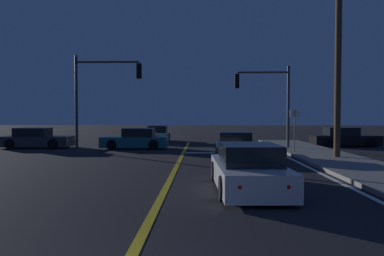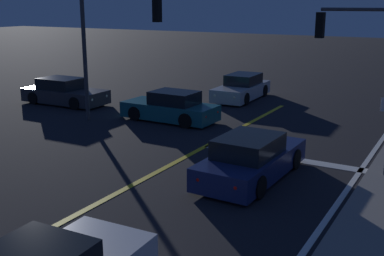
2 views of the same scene
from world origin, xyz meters
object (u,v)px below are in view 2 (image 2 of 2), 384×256
at_px(car_distant_tail_teal, 171,108).
at_px(traffic_signal_near_right, 377,51).
at_px(car_lead_oncoming_silver, 242,88).
at_px(car_parked_curb_navy, 251,159).
at_px(traffic_signal_far_left, 110,34).
at_px(car_following_oncoming_charcoal, 64,93).

height_order(car_distant_tail_teal, traffic_signal_near_right, traffic_signal_near_right).
height_order(car_lead_oncoming_silver, car_parked_curb_navy, same).
relative_size(car_distant_tail_teal, traffic_signal_far_left, 0.75).
xyz_separation_m(car_lead_oncoming_silver, traffic_signal_near_right, (7.83, -6.58, 2.94)).
xyz_separation_m(car_parked_curb_navy, traffic_signal_far_left, (-7.82, 3.22, 3.28)).
bearing_deg(car_parked_curb_navy, traffic_signal_far_left, 159.16).
height_order(car_parked_curb_navy, traffic_signal_far_left, traffic_signal_far_left).
distance_m(traffic_signal_near_right, traffic_signal_far_left, 10.45).
relative_size(car_following_oncoming_charcoal, car_lead_oncoming_silver, 1.00).
bearing_deg(car_following_oncoming_charcoal, car_parked_curb_navy, 65.77).
bearing_deg(traffic_signal_near_right, car_parked_curb_navy, 61.24).
bearing_deg(car_following_oncoming_charcoal, car_lead_oncoming_silver, 126.53).
height_order(car_parked_curb_navy, traffic_signal_near_right, traffic_signal_near_right).
relative_size(car_following_oncoming_charcoal, car_parked_curb_navy, 0.99).
distance_m(car_distant_tail_teal, car_lead_oncoming_silver, 6.25).
xyz_separation_m(car_following_oncoming_charcoal, traffic_signal_near_right, (15.30, -0.78, 2.94)).
xyz_separation_m(car_following_oncoming_charcoal, traffic_signal_far_left, (4.95, -2.18, 3.28)).
bearing_deg(traffic_signal_far_left, traffic_signal_near_right, 7.70).
relative_size(car_lead_oncoming_silver, traffic_signal_far_left, 0.79).
xyz_separation_m(traffic_signal_near_right, traffic_signal_far_left, (-10.35, -1.40, 0.35)).
bearing_deg(traffic_signal_far_left, car_lead_oncoming_silver, 72.50).
bearing_deg(car_lead_oncoming_silver, traffic_signal_near_right, 138.23).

